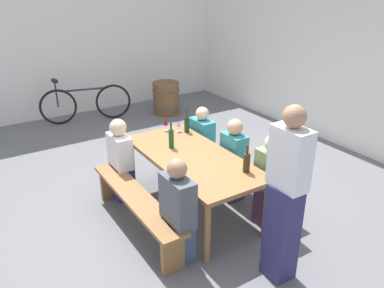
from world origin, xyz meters
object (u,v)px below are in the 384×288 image
object	(u,v)px
wine_barrel	(166,98)
wine_bottle_2	(171,138)
seated_guest_near_1	(178,214)
bench_far	(240,170)
seated_guest_far_2	(270,183)
bench_near	(136,203)
seated_guest_far_1	(233,161)
seated_guest_near_0	(121,161)
tasting_table	(192,161)
wine_glass_0	(178,124)
wine_bottle_0	(187,124)
parked_bicycle_0	(86,103)
wine_bottle_1	(247,162)
wine_glass_1	(165,122)
seated_guest_far_0	(202,145)
standing_host	(285,200)

from	to	relation	value
wine_barrel	wine_bottle_2	bearing A→B (deg)	-27.66
wine_bottle_2	wine_barrel	size ratio (longest dim) A/B	0.49
seated_guest_near_1	bench_far	bearing A→B (deg)	26.76
seated_guest_far_2	bench_near	bearing A→B (deg)	-28.08
seated_guest_near_1	seated_guest_far_1	distance (m)	1.36
seated_guest_near_0	wine_barrel	world-z (taller)	seated_guest_near_0
bench_near	seated_guest_far_2	distance (m)	1.54
tasting_table	wine_bottle_2	world-z (taller)	wine_bottle_2
wine_glass_0	seated_guest_near_0	xyz separation A→B (m)	(-0.02, -0.85, -0.34)
seated_guest_far_2	seated_guest_near_1	bearing A→B (deg)	-1.89
wine_bottle_2	seated_guest_near_1	bearing A→B (deg)	-26.71
bench_far	wine_bottle_0	world-z (taller)	wine_bottle_0
wine_bottle_0	parked_bicycle_0	world-z (taller)	wine_bottle_0
wine_bottle_1	wine_glass_0	distance (m)	1.40
wine_glass_1	seated_guest_near_1	xyz separation A→B (m)	(1.55, -0.73, -0.34)
wine_bottle_0	seated_guest_far_2	size ratio (longest dim) A/B	0.28
bench_near	seated_guest_far_2	world-z (taller)	seated_guest_far_2
wine_glass_0	bench_far	bearing A→B (deg)	33.69
seated_guest_far_0	wine_glass_0	bearing A→B (deg)	-10.44
wine_bottle_0	parked_bicycle_0	bearing A→B (deg)	-172.82
tasting_table	bench_near	xyz separation A→B (m)	(0.00, -0.75, -0.32)
seated_guest_far_0	bench_far	bearing A→B (deg)	102.44
tasting_table	wine_bottle_0	distance (m)	0.78
wine_bottle_1	parked_bicycle_0	distance (m)	4.54
wine_bottle_2	seated_guest_near_1	size ratio (longest dim) A/B	0.29
bench_far	parked_bicycle_0	xyz separation A→B (m)	(-3.84, -0.81, 0.02)
standing_host	seated_guest_far_2	bearing A→B (deg)	-35.88
wine_bottle_2	seated_guest_near_0	size ratio (longest dim) A/B	0.30
bench_near	wine_bottle_1	size ratio (longest dim) A/B	6.04
wine_bottle_0	seated_guest_far_0	size ratio (longest dim) A/B	0.30
wine_bottle_0	wine_glass_0	bearing A→B (deg)	-129.52
bench_near	seated_guest_near_0	size ratio (longest dim) A/B	1.70
wine_barrel	wine_glass_1	bearing A→B (deg)	-28.81
bench_far	wine_bottle_1	world-z (taller)	wine_bottle_1
standing_host	tasting_table	bearing A→B (deg)	3.88
wine_glass_1	parked_bicycle_0	bearing A→B (deg)	-176.48
bench_near	parked_bicycle_0	xyz separation A→B (m)	(-3.84, 0.69, 0.02)
tasting_table	wine_bottle_0	bearing A→B (deg)	152.85
seated_guest_far_0	wine_bottle_2	bearing A→B (deg)	26.78
seated_guest_far_0	parked_bicycle_0	bearing A→B (deg)	-78.29
tasting_table	seated_guest_far_1	distance (m)	0.62
seated_guest_near_0	parked_bicycle_0	bearing A→B (deg)	80.02
seated_guest_near_1	wine_bottle_0	bearing A→B (deg)	55.07
wine_glass_1	parked_bicycle_0	xyz separation A→B (m)	(-2.97, -0.18, -0.51)
tasting_table	bench_far	xyz separation A→B (m)	(0.00, 0.75, -0.32)
wine_glass_1	wine_glass_0	bearing A→B (deg)	44.96
seated_guest_far_1	standing_host	bearing A→B (deg)	69.93
wine_bottle_0	wine_bottle_2	xyz separation A→B (m)	(0.34, -0.43, 0.01)
bench_far	wine_glass_0	bearing A→B (deg)	-146.31
wine_bottle_0	seated_guest_far_0	world-z (taller)	wine_bottle_0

